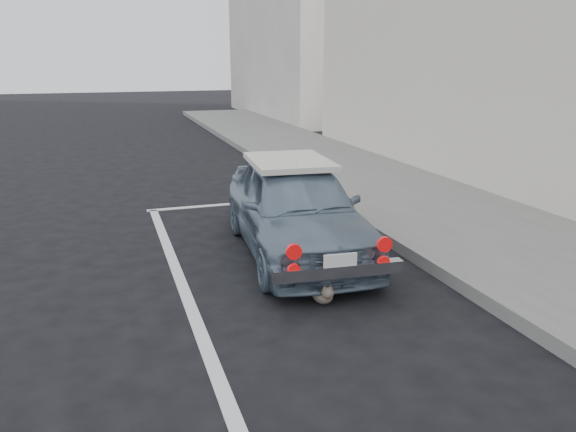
# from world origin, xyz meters

# --- Properties ---
(building_far) EXTENTS (3.50, 10.00, 8.00)m
(building_far) POSITION_xyz_m (6.35, 20.00, 4.00)
(building_far) COLOR #BDB5AC
(building_far) RESTS_ON ground
(pline_front) EXTENTS (3.00, 0.12, 0.01)m
(pline_front) POSITION_xyz_m (0.50, 6.50, 0.00)
(pline_front) COLOR silver
(pline_front) RESTS_ON ground
(pline_side) EXTENTS (0.12, 7.00, 0.01)m
(pline_side) POSITION_xyz_m (-0.90, 3.00, 0.00)
(pline_side) COLOR silver
(pline_side) RESTS_ON ground
(retro_coupe) EXTENTS (1.64, 3.50, 1.16)m
(retro_coupe) POSITION_xyz_m (0.60, 3.90, 0.59)
(retro_coupe) COLOR slate
(retro_coupe) RESTS_ON ground
(cat) EXTENTS (0.21, 0.46, 0.25)m
(cat) POSITION_xyz_m (0.36, 2.39, 0.11)
(cat) COLOR #63594B
(cat) RESTS_ON ground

